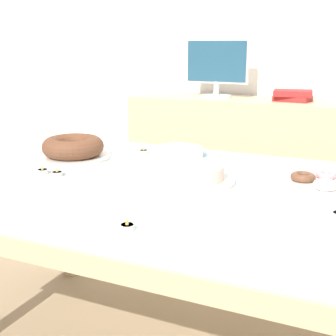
# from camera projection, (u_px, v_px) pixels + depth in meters

# --- Properties ---
(wall_back) EXTENTS (8.00, 0.10, 2.60)m
(wall_back) POSITION_uv_depth(u_px,v_px,m) (282.00, 31.00, 3.13)
(wall_back) COLOR white
(wall_back) RESTS_ON ground
(dining_table) EXTENTS (1.72, 1.10, 0.76)m
(dining_table) POSITION_uv_depth(u_px,v_px,m) (167.00, 203.00, 1.65)
(dining_table) COLOR silver
(dining_table) RESTS_ON ground
(sideboard) EXTENTS (1.81, 0.44, 0.87)m
(sideboard) POSITION_uv_depth(u_px,v_px,m) (265.00, 166.00, 3.09)
(sideboard) COLOR #D1B284
(sideboard) RESTS_ON ground
(computer_monitor) EXTENTS (0.42, 0.20, 0.38)m
(computer_monitor) POSITION_uv_depth(u_px,v_px,m) (217.00, 69.00, 3.07)
(computer_monitor) COLOR silver
(computer_monitor) RESTS_ON sideboard
(book_stack) EXTENTS (0.25, 0.20, 0.07)m
(book_stack) POSITION_uv_depth(u_px,v_px,m) (293.00, 95.00, 2.91)
(book_stack) COLOR maroon
(book_stack) RESTS_ON sideboard
(cake_chocolate_round) EXTENTS (0.28, 0.28, 0.06)m
(cake_chocolate_round) POSITION_uv_depth(u_px,v_px,m) (194.00, 174.00, 1.62)
(cake_chocolate_round) COLOR silver
(cake_chocolate_round) RESTS_ON dining_table
(cake_golden_bundt) EXTENTS (0.30, 0.30, 0.09)m
(cake_golden_bundt) POSITION_uv_depth(u_px,v_px,m) (73.00, 148.00, 1.95)
(cake_golden_bundt) COLOR silver
(cake_golden_bundt) RESTS_ON dining_table
(pastry_platter) EXTENTS (0.31, 0.31, 0.04)m
(pastry_platter) POSITION_uv_depth(u_px,v_px,m) (324.00, 183.00, 1.57)
(pastry_platter) COLOR silver
(pastry_platter) RESTS_ON dining_table
(plate_stack) EXTENTS (0.21, 0.21, 0.04)m
(plate_stack) POSITION_uv_depth(u_px,v_px,m) (178.00, 152.00, 1.98)
(plate_stack) COLOR silver
(plate_stack) RESTS_ON dining_table
(tealight_centre) EXTENTS (0.04, 0.04, 0.04)m
(tealight_centre) POSITION_uv_depth(u_px,v_px,m) (43.00, 171.00, 1.73)
(tealight_centre) COLOR silver
(tealight_centre) RESTS_ON dining_table
(tealight_near_cakes) EXTENTS (0.04, 0.04, 0.04)m
(tealight_near_cakes) POSITION_uv_depth(u_px,v_px,m) (57.00, 173.00, 1.70)
(tealight_near_cakes) COLOR silver
(tealight_near_cakes) RESTS_ON dining_table
(tealight_near_front) EXTENTS (0.04, 0.04, 0.04)m
(tealight_near_front) POSITION_uv_depth(u_px,v_px,m) (144.00, 151.00, 2.04)
(tealight_near_front) COLOR silver
(tealight_near_front) RESTS_ON dining_table
(tealight_left_edge) EXTENTS (0.04, 0.04, 0.04)m
(tealight_left_edge) POSITION_uv_depth(u_px,v_px,m) (127.00, 227.00, 1.20)
(tealight_left_edge) COLOR silver
(tealight_left_edge) RESTS_ON dining_table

